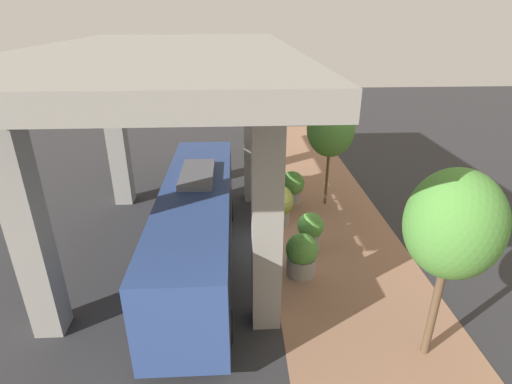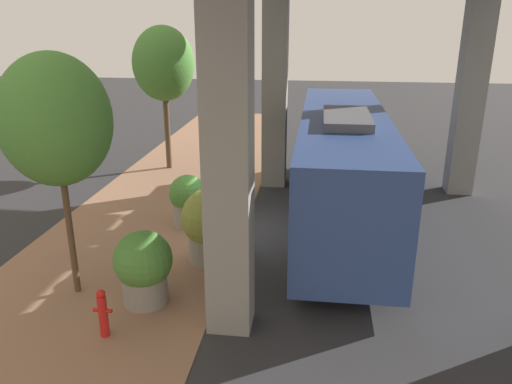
# 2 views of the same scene
# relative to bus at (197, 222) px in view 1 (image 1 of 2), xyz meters

# --- Properties ---
(ground_plane) EXTENTS (80.00, 80.00, 0.00)m
(ground_plane) POSITION_rel_bus_xyz_m (-2.97, -1.47, -1.99)
(ground_plane) COLOR #2D2D30
(ground_plane) RESTS_ON ground
(sidewalk_strip) EXTENTS (6.00, 40.00, 0.02)m
(sidewalk_strip) POSITION_rel_bus_xyz_m (-5.97, -1.47, -1.98)
(sidewalk_strip) COLOR #936B51
(sidewalk_strip) RESTS_ON ground
(overpass) EXTENTS (9.40, 17.70, 8.39)m
(overpass) POSITION_rel_bus_xyz_m (1.03, -1.47, 5.25)
(overpass) COLOR gray
(overpass) RESTS_ON ground
(bus) EXTENTS (2.73, 11.90, 3.68)m
(bus) POSITION_rel_bus_xyz_m (0.00, 0.00, 0.00)
(bus) COLOR #334C8C
(bus) RESTS_ON ground
(fire_hydrant) EXTENTS (0.40, 0.19, 1.09)m
(fire_hydrant) POSITION_rel_bus_xyz_m (-4.97, -7.12, -1.44)
(fire_hydrant) COLOR red
(fire_hydrant) RESTS_ON ground
(planter_front) EXTENTS (1.33, 1.33, 1.77)m
(planter_front) POSITION_rel_bus_xyz_m (-4.57, -5.75, -1.07)
(planter_front) COLOR gray
(planter_front) RESTS_ON ground
(planter_middle) EXTENTS (1.26, 1.26, 1.75)m
(planter_middle) POSITION_rel_bus_xyz_m (-4.06, 0.81, -1.12)
(planter_middle) COLOR gray
(planter_middle) RESTS_ON ground
(planter_back) EXTENTS (1.16, 1.16, 1.65)m
(planter_back) POSITION_rel_bus_xyz_m (-4.75, -1.14, -1.13)
(planter_back) COLOR gray
(planter_back) RESTS_ON ground
(planter_extra) EXTENTS (1.62, 1.62, 2.03)m
(planter_extra) POSITION_rel_bus_xyz_m (-3.50, -3.38, -0.97)
(planter_extra) COLOR gray
(planter_extra) RESTS_ON ground
(street_tree_near) EXTENTS (2.41, 2.41, 5.61)m
(street_tree_near) POSITION_rel_bus_xyz_m (-6.37, -5.48, 2.16)
(street_tree_near) COLOR brown
(street_tree_near) RESTS_ON ground
(street_tree_far) EXTENTS (2.54, 2.54, 5.99)m
(street_tree_far) POSITION_rel_bus_xyz_m (-7.24, 5.02, 2.45)
(street_tree_far) COLOR brown
(street_tree_far) RESTS_ON ground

